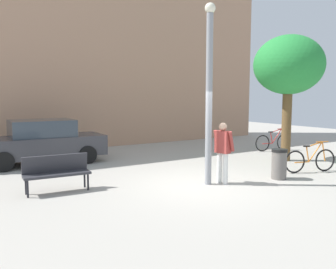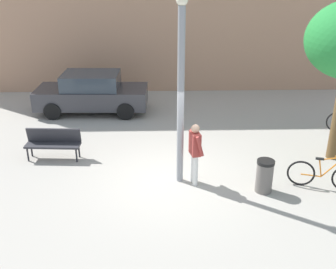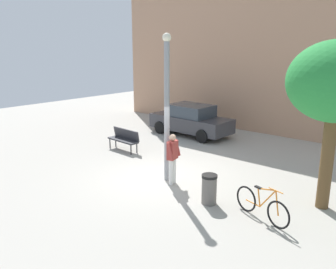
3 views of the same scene
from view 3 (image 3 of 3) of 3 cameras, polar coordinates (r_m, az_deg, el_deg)
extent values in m
plane|color=#A8A399|center=(12.02, -0.62, -7.12)|extent=(36.00, 36.00, 0.00)
cube|color=tan|center=(18.98, 18.26, 14.53)|extent=(19.58, 2.00, 9.41)
cylinder|color=gray|center=(11.26, -0.19, 3.38)|extent=(0.18, 0.18, 4.51)
sphere|color=#F2EACC|center=(11.06, -0.20, 15.56)|extent=(0.28, 0.28, 0.28)
cylinder|color=white|center=(11.49, 0.96, -5.88)|extent=(0.14, 0.14, 0.85)
cylinder|color=white|center=(11.33, 0.49, -6.19)|extent=(0.14, 0.14, 0.85)
cube|color=#9E3833|center=(11.18, 0.74, -2.55)|extent=(0.30, 0.44, 0.60)
sphere|color=tan|center=(11.07, 0.75, -0.51)|extent=(0.22, 0.22, 0.22)
cylinder|color=#9E3833|center=(11.36, 1.56, -2.12)|extent=(0.24, 0.13, 0.55)
cylinder|color=#9E3833|center=(10.94, 0.36, -2.76)|extent=(0.24, 0.13, 0.55)
cube|color=#2D2D33|center=(15.12, -7.37, -0.94)|extent=(1.62, 0.54, 0.06)
cube|color=#2D2D33|center=(15.18, -6.84, 0.11)|extent=(1.60, 0.23, 0.44)
cylinder|color=black|center=(14.55, -6.06, -2.49)|extent=(0.05, 0.05, 0.42)
cylinder|color=black|center=(15.65, -9.45, -1.41)|extent=(0.05, 0.05, 0.42)
cylinder|color=black|center=(14.75, -5.11, -2.23)|extent=(0.05, 0.05, 0.42)
cylinder|color=black|center=(15.83, -8.52, -1.19)|extent=(0.05, 0.05, 0.42)
cylinder|color=brown|center=(10.43, 24.46, -4.19)|extent=(0.34, 0.34, 2.62)
ellipsoid|color=#26883A|center=(10.00, 25.75, 7.80)|extent=(2.50, 2.50, 2.12)
torus|color=black|center=(9.21, 17.54, -12.39)|extent=(0.69, 0.26, 0.71)
torus|color=black|center=(9.87, 12.63, -10.19)|extent=(0.69, 0.26, 0.71)
cylinder|color=orange|center=(9.30, 15.95, -10.05)|extent=(0.49, 0.18, 0.64)
cylinder|color=orange|center=(9.24, 15.82, -8.62)|extent=(0.56, 0.21, 0.18)
cylinder|color=orange|center=(9.50, 14.63, -9.92)|extent=(0.14, 0.07, 0.48)
cylinder|color=orange|center=(9.72, 13.67, -10.81)|extent=(0.49, 0.18, 0.04)
cylinder|color=orange|center=(9.12, 17.36, -10.64)|extent=(0.17, 0.08, 0.63)
cube|color=black|center=(9.43, 14.51, -8.35)|extent=(0.21, 0.14, 0.04)
cylinder|color=orange|center=(9.04, 17.20, -8.73)|extent=(0.43, 0.16, 0.03)
cube|color=#38383D|center=(17.63, 3.71, 1.90)|extent=(4.25, 1.83, 0.70)
cube|color=#333D47|center=(17.50, 3.74, 3.91)|extent=(2.15, 1.63, 0.60)
cylinder|color=black|center=(17.55, 8.77, 0.70)|extent=(0.65, 0.24, 0.64)
cylinder|color=black|center=(16.28, 5.64, -0.27)|extent=(0.65, 0.24, 0.64)
cylinder|color=black|center=(19.13, 2.04, 1.98)|extent=(0.65, 0.24, 0.64)
cylinder|color=black|center=(17.97, -1.26, 1.18)|extent=(0.65, 0.24, 0.64)
cylinder|color=#66605B|center=(10.11, 6.73, -9.06)|extent=(0.43, 0.43, 0.79)
cylinder|color=black|center=(9.95, 6.80, -6.76)|extent=(0.45, 0.45, 0.08)
camera|label=1|loc=(13.35, -44.50, 1.58)|focal=37.91mm
camera|label=2|loc=(7.94, -59.96, 15.14)|focal=43.15mm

